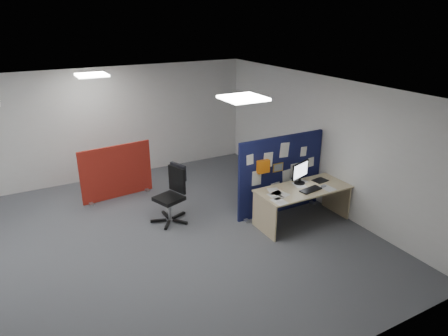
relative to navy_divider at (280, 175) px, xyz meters
name	(u,v)px	position (x,y,z in m)	size (l,w,h in m)	color
floor	(111,254)	(-3.46, 0.08, -0.82)	(9.00, 9.00, 0.00)	#4F5257
ceiling	(92,97)	(-3.46, 0.08, 1.88)	(9.00, 7.00, 0.02)	white
wall_back	(67,129)	(-3.46, 3.58, 0.53)	(9.00, 0.02, 2.70)	silver
wall_front	(193,320)	(-3.46, -3.42, 0.53)	(9.00, 0.02, 2.70)	silver
wall_right	(319,141)	(1.04, 0.08, 0.53)	(0.02, 7.00, 2.70)	silver
ceiling_lights	(104,90)	(-3.13, 0.74, 1.85)	(4.10, 4.10, 0.04)	white
navy_divider	(280,175)	(0.00, 0.00, 0.00)	(1.97, 0.30, 1.62)	#0F0F39
main_desk	(301,195)	(0.12, -0.55, -0.25)	(1.83, 0.81, 0.73)	tan
monitor_main	(300,172)	(0.19, -0.38, 0.16)	(0.49, 0.21, 0.44)	black
keyboard	(311,190)	(0.17, -0.74, -0.07)	(0.45, 0.18, 0.03)	black
mouse	(324,186)	(0.50, -0.74, -0.07)	(0.10, 0.06, 0.03)	#A1A0A6
paper_tray	(320,180)	(0.64, -0.48, -0.08)	(0.28, 0.22, 0.01)	black
red_divider	(117,172)	(-2.73, 2.29, -0.23)	(1.59, 0.30, 1.20)	maroon
office_chair	(173,190)	(-2.04, 0.70, -0.18)	(0.74, 0.71, 1.12)	black
desk_papers	(291,191)	(-0.16, -0.58, -0.08)	(1.38, 0.89, 0.00)	white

